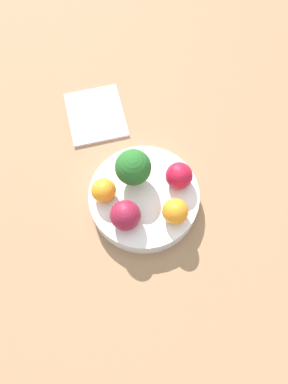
{
  "coord_description": "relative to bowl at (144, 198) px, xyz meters",
  "views": [
    {
      "loc": [
        -0.03,
        0.27,
        0.67
      ],
      "look_at": [
        0.0,
        0.0,
        0.07
      ],
      "focal_mm": 35.0,
      "sensor_mm": 36.0,
      "label": 1
    }
  ],
  "objects": [
    {
      "name": "orange_front",
      "position": [
        -0.06,
        0.04,
        0.04
      ],
      "size": [
        0.05,
        0.05,
        0.05
      ],
      "color": "orange",
      "rests_on": "bowl"
    },
    {
      "name": "ground_plane",
      "position": [
        0.0,
        0.0,
        -0.04
      ],
      "size": [
        6.0,
        6.0,
        0.0
      ],
      "primitive_type": "plane",
      "color": "gray"
    },
    {
      "name": "broccoli",
      "position": [
        0.02,
        -0.03,
        0.06
      ],
      "size": [
        0.06,
        0.06,
        0.08
      ],
      "color": "#99C17A",
      "rests_on": "bowl"
    },
    {
      "name": "orange_back",
      "position": [
        0.07,
        0.01,
        0.04
      ],
      "size": [
        0.04,
        0.04,
        0.04
      ],
      "color": "orange",
      "rests_on": "bowl"
    },
    {
      "name": "bowl",
      "position": [
        0.0,
        0.0,
        0.0
      ],
      "size": [
        0.2,
        0.2,
        0.04
      ],
      "color": "white",
      "rests_on": "table_surface"
    },
    {
      "name": "table_surface",
      "position": [
        0.0,
        0.0,
        -0.03
      ],
      "size": [
        1.2,
        1.2,
        0.02
      ],
      "color": "#936D4C",
      "rests_on": "ground_plane"
    },
    {
      "name": "apple_green",
      "position": [
        0.03,
        0.05,
        0.04
      ],
      "size": [
        0.05,
        0.05,
        0.05
      ],
      "color": "maroon",
      "rests_on": "bowl"
    },
    {
      "name": "napkin",
      "position": [
        0.12,
        -0.18,
        -0.02
      ],
      "size": [
        0.15,
        0.16,
        0.01
      ],
      "color": "beige",
      "rests_on": "table_surface"
    },
    {
      "name": "apple_red",
      "position": [
        -0.06,
        -0.03,
        0.04
      ],
      "size": [
        0.05,
        0.05,
        0.05
      ],
      "color": "#B7142D",
      "rests_on": "bowl"
    }
  ]
}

